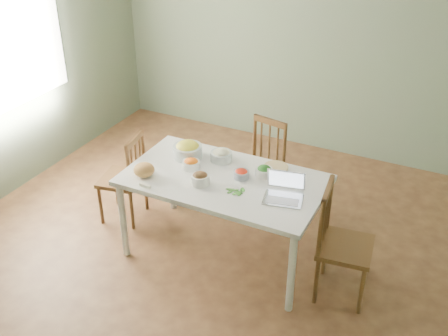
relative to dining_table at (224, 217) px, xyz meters
The scene contains 18 objects.
floor 0.42m from the dining_table, 100.83° to the right, with size 5.00×5.00×0.00m, color #482A1C.
wall_back 2.56m from the dining_table, 90.59° to the left, with size 5.00×0.00×2.70m, color slate.
window_left 2.74m from the dining_table, behind, with size 0.04×1.60×1.20m, color white.
dining_table is the anchor object (origin of this frame).
chair_far 0.82m from the dining_table, 91.44° to the left, with size 0.42×0.40×0.94m, color #3F2611, non-canonical shape.
chair_left 1.16m from the dining_table, behind, with size 0.41×0.39×0.92m, color #3F2611, non-canonical shape.
chair_right 1.11m from the dining_table, ahead, with size 0.44×0.42×1.00m, color #3F2611, non-canonical shape.
bread_boule 0.82m from the dining_table, 157.02° to the right, with size 0.18×0.18×0.12m, color #AE8043.
butter_stick 0.79m from the dining_table, 141.43° to the right, with size 0.10×0.03×0.03m, color silver.
bowl_squash 0.69m from the dining_table, 157.75° to the left, with size 0.26×0.26×0.15m, color gold, non-canonical shape.
bowl_carrot 0.56m from the dining_table, behind, with size 0.16×0.16×0.09m, color #FE8D00, non-canonical shape.
bowl_onion 0.55m from the dining_table, 120.93° to the left, with size 0.19×0.19×0.11m, color #F2ECCA, non-canonical shape.
bowl_mushroom 0.50m from the dining_table, 129.27° to the right, with size 0.16×0.16×0.10m, color #301C14, non-canonical shape.
bowl_redpep 0.46m from the dining_table, 29.21° to the left, with size 0.14×0.14×0.08m, color #B4240B, non-canonical shape.
bowl_broccoli 0.56m from the dining_table, 33.48° to the left, with size 0.15×0.15×0.09m, color #0D4F10, non-canonical shape.
flatbread 0.64m from the dining_table, 46.81° to the left, with size 0.22×0.22×0.02m, color #D6B97A.
basil_bunch 0.46m from the dining_table, 40.04° to the right, with size 0.18×0.18×0.02m, color #2A5C21, non-canonical shape.
laptop 0.77m from the dining_table, ahead, with size 0.31×0.28×0.21m, color #BDBDC0, non-canonical shape.
Camera 1 is at (1.78, -3.41, 3.20)m, focal length 43.61 mm.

